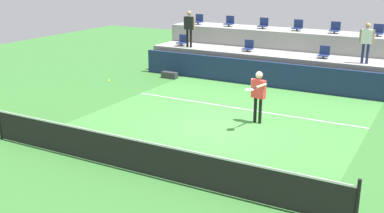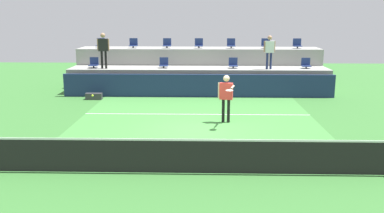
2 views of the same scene
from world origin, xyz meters
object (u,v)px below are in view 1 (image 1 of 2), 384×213
object	(u,v)px
stadium_chair_lower_far_left	(182,41)
stadium_chair_lower_right	(324,53)
tennis_ball	(109,81)
equipment_bag	(169,75)
stadium_chair_upper_right	(378,31)
spectator_in_white	(189,25)
stadium_chair_upper_center	(298,26)
stadium_chair_upper_mid_right	(335,28)
stadium_chair_upper_left	(229,22)
stadium_chair_lower_left	(248,47)
spectator_leaning_on_rail	(367,39)
stadium_chair_upper_far_left	(199,20)
tennis_player	(258,92)
stadium_chair_upper_mid_left	(263,24)

from	to	relation	value
stadium_chair_lower_far_left	stadium_chair_lower_right	bearing A→B (deg)	0.00
tennis_ball	equipment_bag	xyz separation A→B (m)	(-1.66, 6.46, -1.31)
stadium_chair_upper_right	spectator_in_white	xyz separation A→B (m)	(-8.29, -2.18, 0.00)
stadium_chair_upper_center	spectator_in_white	xyz separation A→B (m)	(-4.69, -2.18, 0.00)
tennis_ball	spectator_in_white	bearing A→B (deg)	100.51
spectator_in_white	stadium_chair_upper_mid_right	bearing A→B (deg)	18.74
stadium_chair_upper_left	tennis_ball	distance (m)	10.27
stadium_chair_lower_far_left	stadium_chair_upper_mid_right	world-z (taller)	stadium_chair_upper_mid_right
stadium_chair_lower_left	spectator_leaning_on_rail	size ratio (longest dim) A/B	0.32
stadium_chair_upper_right	spectator_leaning_on_rail	distance (m)	2.19
stadium_chair_lower_far_left	stadium_chair_upper_mid_right	bearing A→B (deg)	14.33
stadium_chair_lower_far_left	stadium_chair_lower_left	xyz separation A→B (m)	(3.56, 0.00, 0.00)
stadium_chair_upper_far_left	stadium_chair_upper_mid_right	bearing A→B (deg)	0.00
stadium_chair_lower_right	stadium_chair_upper_right	xyz separation A→B (m)	(1.85, 1.80, 0.85)
stadium_chair_lower_left	tennis_player	bearing A→B (deg)	-64.89
stadium_chair_upper_mid_left	stadium_chair_lower_far_left	bearing A→B (deg)	-153.30
stadium_chair_lower_left	stadium_chair_upper_center	xyz separation A→B (m)	(1.75, 1.80, 0.85)
tennis_player	tennis_ball	world-z (taller)	tennis_player
stadium_chair_lower_left	stadium_chair_upper_far_left	world-z (taller)	stadium_chair_upper_far_left
spectator_leaning_on_rail	equipment_bag	distance (m)	8.75
spectator_in_white	equipment_bag	distance (m)	2.69
stadium_chair_upper_left	equipment_bag	distance (m)	4.54
stadium_chair_lower_right	tennis_ball	world-z (taller)	stadium_chair_lower_right
stadium_chair_lower_right	stadium_chair_upper_mid_left	bearing A→B (deg)	152.63
tennis_player	stadium_chair_lower_right	bearing A→B (deg)	83.85
stadium_chair_lower_far_left	stadium_chair_upper_mid_left	world-z (taller)	stadium_chair_upper_mid_left
stadium_chair_lower_left	stadium_chair_upper_mid_left	world-z (taller)	stadium_chair_upper_mid_left
stadium_chair_upper_mid_left	tennis_ball	distance (m)	10.37
stadium_chair_lower_left	spectator_in_white	world-z (taller)	spectator_in_white
stadium_chair_upper_far_left	stadium_chair_upper_mid_right	world-z (taller)	same
stadium_chair_upper_center	stadium_chair_upper_mid_right	bearing A→B (deg)	0.00
stadium_chair_upper_left	stadium_chair_lower_far_left	bearing A→B (deg)	-134.12
stadium_chair_upper_far_left	spectator_leaning_on_rail	xyz separation A→B (m)	(8.82, -2.18, -0.08)
stadium_chair_lower_far_left	tennis_ball	xyz separation A→B (m)	(2.10, -8.43, -0.01)
stadium_chair_lower_left	stadium_chair_lower_far_left	bearing A→B (deg)	180.00
tennis_player	spectator_leaning_on_rail	world-z (taller)	spectator_leaning_on_rail
stadium_chair_upper_mid_right	spectator_leaning_on_rail	size ratio (longest dim) A/B	0.32
stadium_chair_upper_mid_left	spectator_in_white	xyz separation A→B (m)	(-2.97, -2.18, 0.00)
tennis_player	spectator_in_white	size ratio (longest dim) A/B	1.00
stadium_chair_upper_right	spectator_leaning_on_rail	bearing A→B (deg)	-93.23
stadium_chair_lower_far_left	stadium_chair_lower_right	xyz separation A→B (m)	(7.06, 0.00, 0.00)
stadium_chair_upper_far_left	spectator_in_white	world-z (taller)	spectator_in_white
tennis_ball	spectator_leaning_on_rail	bearing A→B (deg)	50.30
stadium_chair_upper_left	tennis_ball	xyz separation A→B (m)	(0.36, -10.23, -0.86)
stadium_chair_upper_mid_left	stadium_chair_upper_center	xyz separation A→B (m)	(1.73, 0.00, 0.00)
tennis_player	spectator_leaning_on_rail	xyz separation A→B (m)	(2.38, 5.69, 1.15)
spectator_in_white	tennis_ball	size ratio (longest dim) A/B	25.87
stadium_chair_lower_far_left	stadium_chair_upper_mid_right	distance (m)	7.32
stadium_chair_upper_mid_right	equipment_bag	distance (m)	7.91
stadium_chair_upper_center	stadium_chair_upper_right	size ratio (longest dim) A/B	1.00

